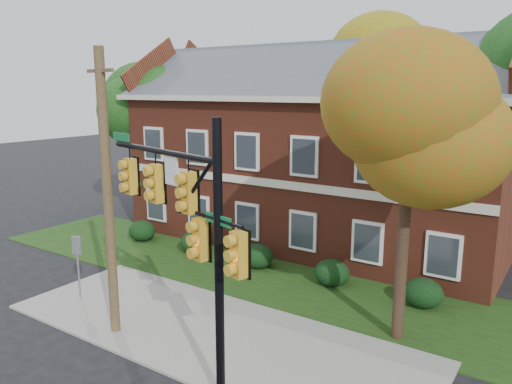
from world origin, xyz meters
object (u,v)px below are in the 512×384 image
Objects in this scene: hedge_right at (332,273)px; tree_near_right at (417,121)px; tree_left_rear at (157,104)px; tree_far_rear at (399,66)px; hedge_center at (257,256)px; apartment_building at (316,142)px; hedge_left at (195,242)px; hedge_far_right at (423,293)px; hedge_far_left at (142,231)px; utility_pole at (108,195)px; sign_post at (77,257)px; traffic_signal at (189,222)px.

hedge_right is 7.72m from tree_near_right.
tree_left_rear is 14.40m from tree_far_rear.
apartment_building is at bearing 90.00° from hedge_center.
hedge_left is at bearing 165.19° from tree_near_right.
hedge_left is 1.00× the size of hedge_far_right.
hedge_center is 0.12× the size of tree_far_rear.
tree_left_rear is (-16.95, 6.97, 0.01)m from tree_near_right.
apartment_building reaches higher than hedge_far_left.
hedge_center is 8.28m from utility_pole.
hedge_left and hedge_far_right have the same top height.
hedge_center is at bearing 38.92° from sign_post.
tree_left_rear reaches higher than tree_near_right.
hedge_far_left is (-7.00, -5.25, -4.46)m from apartment_building.
utility_pole is (-7.72, -4.45, -2.24)m from tree_near_right.
apartment_building reaches higher than traffic_signal.
tree_left_rear is (-9.73, -1.12, 1.69)m from apartment_building.
hedge_far_left is 10.51m from utility_pole.
tree_left_rear is at bearing 98.49° from sign_post.
tree_far_rear reaches higher than tree_left_rear.
tree_far_rear is at bearing 110.27° from tree_near_right.
sign_post is at bearing -59.29° from tree_left_rear.
hedge_right is 0.12× the size of tree_far_rear.
tree_left_rear is at bearing 156.96° from hedge_center.
hedge_far_left is at bearing 180.00° from hedge_far_right.
tree_far_rear reaches higher than sign_post.
utility_pole is 3.62× the size of sign_post.
apartment_building reaches higher than hedge_right.
hedge_left is 0.20× the size of traffic_signal.
tree_far_rear is (4.84, 13.09, 8.32)m from hedge_left.
tree_near_right is at bearing -21.42° from hedge_center.
hedge_left is 11.01m from traffic_signal.
sign_post is at bearing -118.86° from hedge_center.
hedge_center is 9.90m from tree_near_right.
tree_far_rear is (1.34, 7.84, 3.86)m from apartment_building.
hedge_far_right is at bearing -13.89° from tree_left_rear.
tree_left_rear is at bearing 157.64° from tree_near_right.
hedge_center is 0.58× the size of sign_post.
tree_near_right is at bearing -69.73° from tree_far_rear.
sign_post is at bearing -137.78° from hedge_right.
tree_far_rear is at bearing 80.29° from apartment_building.
tree_left_rear is 13.20m from sign_post.
apartment_building is 12.56m from utility_pole.
hedge_far_right is 0.16× the size of tree_left_rear.
hedge_center is 7.34m from sign_post.
apartment_building is 2.15× the size of utility_pole.
hedge_center is 3.50m from hedge_right.
hedge_far_left is 0.16× the size of tree_left_rear.
hedge_center is 1.00× the size of hedge_far_right.
apartment_building is 6.89m from hedge_center.
tree_far_rear is (-5.66, 13.09, 8.32)m from hedge_far_right.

